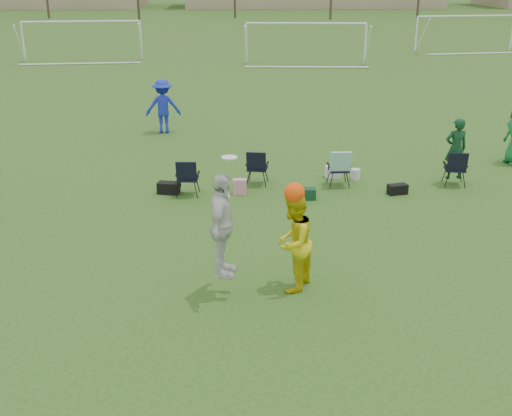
{
  "coord_description": "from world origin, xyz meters",
  "views": [
    {
      "loc": [
        -0.65,
        -8.21,
        5.5
      ],
      "look_at": [
        -0.2,
        3.17,
        1.25
      ],
      "focal_mm": 45.0,
      "sensor_mm": 36.0,
      "label": 1
    }
  ],
  "objects_px": {
    "goal_left": "(82,29)",
    "goal_right": "(466,23)",
    "center_contest": "(262,234)",
    "fielder_blue": "(163,106)",
    "goal_mid": "(306,31)"
  },
  "relations": [
    {
      "from": "goal_left",
      "to": "goal_right",
      "type": "xyz_separation_m",
      "value": [
        26.0,
        4.0,
        0.0
      ]
    },
    {
      "from": "center_contest",
      "to": "goal_mid",
      "type": "height_order",
      "value": "center_contest"
    },
    {
      "from": "goal_left",
      "to": "goal_mid",
      "type": "distance_m",
      "value": 14.14
    },
    {
      "from": "center_contest",
      "to": "goal_right",
      "type": "relative_size",
      "value": 0.35
    },
    {
      "from": "goal_mid",
      "to": "goal_right",
      "type": "bearing_deg",
      "value": 30.57
    },
    {
      "from": "goal_left",
      "to": "goal_right",
      "type": "distance_m",
      "value": 26.31
    },
    {
      "from": "fielder_blue",
      "to": "center_contest",
      "type": "distance_m",
      "value": 12.54
    },
    {
      "from": "fielder_blue",
      "to": "center_contest",
      "type": "bearing_deg",
      "value": 97.22
    },
    {
      "from": "goal_left",
      "to": "goal_right",
      "type": "relative_size",
      "value": 1.01
    },
    {
      "from": "fielder_blue",
      "to": "center_contest",
      "type": "xyz_separation_m",
      "value": [
        2.92,
        -12.2,
        0.18
      ]
    },
    {
      "from": "goal_left",
      "to": "center_contest",
      "type": "bearing_deg",
      "value": -77.77
    },
    {
      "from": "goal_left",
      "to": "goal_mid",
      "type": "bearing_deg",
      "value": -13.13
    },
    {
      "from": "center_contest",
      "to": "goal_left",
      "type": "height_order",
      "value": "center_contest"
    },
    {
      "from": "fielder_blue",
      "to": "center_contest",
      "type": "relative_size",
      "value": 0.74
    },
    {
      "from": "fielder_blue",
      "to": "goal_left",
      "type": "relative_size",
      "value": 0.26
    }
  ]
}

